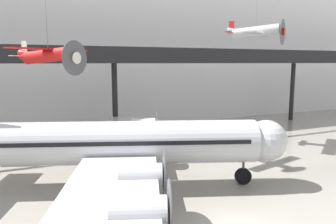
% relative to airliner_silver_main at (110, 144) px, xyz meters
% --- Properties ---
extents(hangar_back_wall, '(140.00, 3.00, 26.81)m').
position_rel_airliner_silver_main_xyz_m(hangar_back_wall, '(5.08, 24.58, 9.94)').
color(hangar_back_wall, white).
rests_on(hangar_back_wall, ground).
extents(mezzanine_walkway, '(110.00, 3.20, 11.49)m').
position_rel_airliner_silver_main_xyz_m(mezzanine_walkway, '(5.08, 16.15, 6.31)').
color(mezzanine_walkway, black).
rests_on(mezzanine_walkway, ground).
extents(airliner_silver_main, '(26.95, 31.50, 9.85)m').
position_rel_airliner_silver_main_xyz_m(airliner_silver_main, '(0.00, 0.00, 0.00)').
color(airliner_silver_main, silver).
rests_on(airliner_silver_main, ground).
extents(suspended_plane_silver_racer, '(7.25, 6.72, 9.29)m').
position_rel_airliner_silver_main_xyz_m(suspended_plane_silver_racer, '(19.07, 6.95, 9.64)').
color(suspended_plane_silver_racer, silver).
extents(suspended_plane_red_highwing, '(7.25, 6.82, 12.14)m').
position_rel_airliner_silver_main_xyz_m(suspended_plane_red_highwing, '(-3.55, 6.81, 6.79)').
color(suspended_plane_red_highwing, red).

